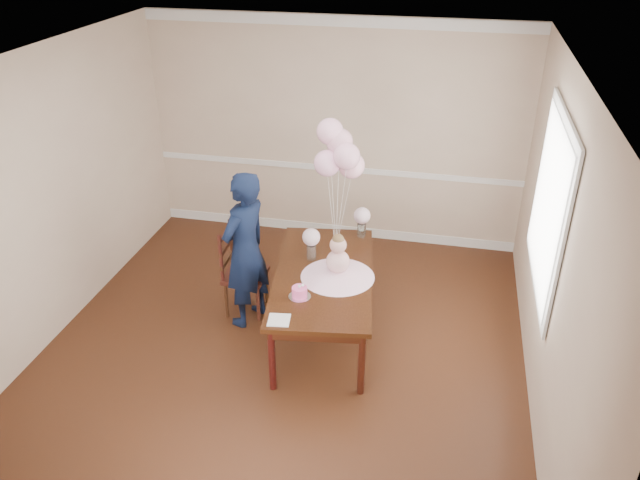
% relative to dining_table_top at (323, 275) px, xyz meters
% --- Properties ---
extents(floor, '(4.50, 5.00, 0.00)m').
position_rel_dining_table_top_xyz_m(floor, '(-0.32, -0.40, -0.66)').
color(floor, black).
rests_on(floor, ground).
extents(ceiling, '(4.50, 5.00, 0.02)m').
position_rel_dining_table_top_xyz_m(ceiling, '(-0.32, -0.40, 2.04)').
color(ceiling, silver).
rests_on(ceiling, wall_back).
extents(wall_back, '(4.50, 0.02, 2.70)m').
position_rel_dining_table_top_xyz_m(wall_back, '(-0.32, 2.10, 0.69)').
color(wall_back, tan).
rests_on(wall_back, floor).
extents(wall_front, '(4.50, 0.02, 2.70)m').
position_rel_dining_table_top_xyz_m(wall_front, '(-0.32, -2.90, 0.69)').
color(wall_front, tan).
rests_on(wall_front, floor).
extents(wall_left, '(0.02, 5.00, 2.70)m').
position_rel_dining_table_top_xyz_m(wall_left, '(-2.57, -0.40, 0.69)').
color(wall_left, tan).
rests_on(wall_left, floor).
extents(wall_right, '(0.02, 5.00, 2.70)m').
position_rel_dining_table_top_xyz_m(wall_right, '(1.93, -0.40, 0.69)').
color(wall_right, tan).
rests_on(wall_right, floor).
extents(chair_rail_trim, '(4.50, 0.02, 0.07)m').
position_rel_dining_table_top_xyz_m(chair_rail_trim, '(-0.32, 2.09, 0.24)').
color(chair_rail_trim, white).
rests_on(chair_rail_trim, wall_back).
extents(crown_molding, '(4.50, 0.02, 0.12)m').
position_rel_dining_table_top_xyz_m(crown_molding, '(-0.32, 2.09, 1.97)').
color(crown_molding, silver).
rests_on(crown_molding, wall_back).
extents(baseboard_trim, '(4.50, 0.02, 0.12)m').
position_rel_dining_table_top_xyz_m(baseboard_trim, '(-0.32, 2.09, -0.60)').
color(baseboard_trim, white).
rests_on(baseboard_trim, floor).
extents(window_frame, '(0.02, 1.66, 1.56)m').
position_rel_dining_table_top_xyz_m(window_frame, '(1.91, 0.10, 0.89)').
color(window_frame, silver).
rests_on(window_frame, wall_right).
extents(window_blinds, '(0.01, 1.50, 1.40)m').
position_rel_dining_table_top_xyz_m(window_blinds, '(1.89, 0.10, 0.89)').
color(window_blinds, silver).
rests_on(window_blinds, wall_right).
extents(dining_table_top, '(1.17, 1.94, 0.05)m').
position_rel_dining_table_top_xyz_m(dining_table_top, '(0.00, 0.00, 0.00)').
color(dining_table_top, black).
rests_on(dining_table_top, table_leg_fl).
extents(table_apron, '(1.06, 1.84, 0.09)m').
position_rel_dining_table_top_xyz_m(table_apron, '(0.00, 0.00, -0.07)').
color(table_apron, black).
rests_on(table_apron, table_leg_fl).
extents(table_leg_fl, '(0.07, 0.07, 0.64)m').
position_rel_dining_table_top_xyz_m(table_leg_fl, '(-0.26, -0.89, -0.34)').
color(table_leg_fl, black).
rests_on(table_leg_fl, floor).
extents(table_leg_fr, '(0.07, 0.07, 0.64)m').
position_rel_dining_table_top_xyz_m(table_leg_fr, '(0.50, -0.78, -0.34)').
color(table_leg_fr, black).
rests_on(table_leg_fr, floor).
extents(table_leg_bl, '(0.07, 0.07, 0.64)m').
position_rel_dining_table_top_xyz_m(table_leg_bl, '(-0.50, 0.78, -0.34)').
color(table_leg_bl, black).
rests_on(table_leg_bl, floor).
extents(table_leg_br, '(0.07, 0.07, 0.64)m').
position_rel_dining_table_top_xyz_m(table_leg_br, '(0.26, 0.89, -0.34)').
color(table_leg_br, black).
rests_on(table_leg_br, floor).
extents(baby_skirt, '(0.79, 0.79, 0.09)m').
position_rel_dining_table_top_xyz_m(baby_skirt, '(0.14, -0.03, 0.07)').
color(baby_skirt, '#FFBBDA').
rests_on(baby_skirt, dining_table_top).
extents(baby_torso, '(0.22, 0.22, 0.22)m').
position_rel_dining_table_top_xyz_m(baby_torso, '(0.14, -0.03, 0.19)').
color(baby_torso, pink).
rests_on(baby_torso, baby_skirt).
extents(baby_head, '(0.16, 0.16, 0.16)m').
position_rel_dining_table_top_xyz_m(baby_head, '(0.14, -0.03, 0.36)').
color(baby_head, '#CF9A8E').
rests_on(baby_head, baby_torso).
extents(baby_hair, '(0.11, 0.11, 0.11)m').
position_rel_dining_table_top_xyz_m(baby_hair, '(0.14, -0.03, 0.42)').
color(baby_hair, brown).
rests_on(baby_hair, baby_head).
extents(cake_platter, '(0.23, 0.23, 0.01)m').
position_rel_dining_table_top_xyz_m(cake_platter, '(-0.12, -0.43, 0.03)').
color(cake_platter, silver).
rests_on(cake_platter, dining_table_top).
extents(birthday_cake, '(0.16, 0.16, 0.09)m').
position_rel_dining_table_top_xyz_m(birthday_cake, '(-0.12, -0.43, 0.08)').
color(birthday_cake, '#FF50A1').
rests_on(birthday_cake, cake_platter).
extents(cake_flower_a, '(0.03, 0.03, 0.03)m').
position_rel_dining_table_top_xyz_m(cake_flower_a, '(-0.12, -0.43, 0.14)').
color(cake_flower_a, silver).
rests_on(cake_flower_a, birthday_cake).
extents(cake_flower_b, '(0.03, 0.03, 0.03)m').
position_rel_dining_table_top_xyz_m(cake_flower_b, '(-0.10, -0.41, 0.14)').
color(cake_flower_b, white).
rests_on(cake_flower_b, birthday_cake).
extents(rose_vase_near, '(0.10, 0.10, 0.15)m').
position_rel_dining_table_top_xyz_m(rose_vase_near, '(-0.18, 0.25, 0.10)').
color(rose_vase_near, silver).
rests_on(rose_vase_near, dining_table_top).
extents(roses_near, '(0.17, 0.17, 0.17)m').
position_rel_dining_table_top_xyz_m(roses_near, '(-0.18, 0.25, 0.26)').
color(roses_near, beige).
rests_on(roses_near, rose_vase_near).
extents(rose_vase_far, '(0.10, 0.10, 0.15)m').
position_rel_dining_table_top_xyz_m(rose_vase_far, '(0.23, 0.82, 0.10)').
color(rose_vase_far, silver).
rests_on(rose_vase_far, dining_table_top).
extents(roses_far, '(0.17, 0.17, 0.17)m').
position_rel_dining_table_top_xyz_m(roses_far, '(0.23, 0.82, 0.26)').
color(roses_far, silver).
rests_on(roses_far, rose_vase_far).
extents(napkin, '(0.21, 0.21, 0.01)m').
position_rel_dining_table_top_xyz_m(napkin, '(-0.21, -0.82, 0.03)').
color(napkin, white).
rests_on(napkin, dining_table_top).
extents(balloon_weight, '(0.04, 0.04, 0.02)m').
position_rel_dining_table_top_xyz_m(balloon_weight, '(0.02, 0.51, 0.03)').
color(balloon_weight, silver).
rests_on(balloon_weight, dining_table_top).
extents(balloon_a, '(0.26, 0.26, 0.26)m').
position_rel_dining_table_top_xyz_m(balloon_a, '(-0.07, 0.50, 0.94)').
color(balloon_a, '#FFB4DA').
rests_on(balloon_a, balloon_ribbon_a).
extents(balloon_b, '(0.26, 0.26, 0.26)m').
position_rel_dining_table_top_xyz_m(balloon_b, '(0.12, 0.48, 1.03)').
color(balloon_b, '#FFB4D3').
rests_on(balloon_b, balloon_ribbon_b).
extents(balloon_c, '(0.26, 0.26, 0.26)m').
position_rel_dining_table_top_xyz_m(balloon_c, '(0.02, 0.60, 1.12)').
color(balloon_c, '#EBA6BE').
rests_on(balloon_c, balloon_ribbon_c).
extents(balloon_d, '(0.26, 0.26, 0.26)m').
position_rel_dining_table_top_xyz_m(balloon_d, '(-0.07, 0.61, 1.21)').
color(balloon_d, '#FFB4D2').
rests_on(balloon_d, balloon_ribbon_d).
extents(balloon_e, '(0.26, 0.26, 0.26)m').
position_rel_dining_table_top_xyz_m(balloon_e, '(0.14, 0.60, 0.89)').
color(balloon_e, '#FFB4CA').
rests_on(balloon_e, balloon_ribbon_e).
extents(balloon_ribbon_a, '(0.08, 0.02, 0.76)m').
position_rel_dining_table_top_xyz_m(balloon_ribbon_a, '(-0.03, 0.50, 0.42)').
color(balloon_ribbon_a, silver).
rests_on(balloon_ribbon_a, balloon_weight).
extents(balloon_ribbon_b, '(0.10, 0.04, 0.85)m').
position_rel_dining_table_top_xyz_m(balloon_ribbon_b, '(0.07, 0.50, 0.46)').
color(balloon_ribbon_b, white).
rests_on(balloon_ribbon_b, balloon_weight).
extents(balloon_ribbon_c, '(0.01, 0.09, 0.95)m').
position_rel_dining_table_top_xyz_m(balloon_ribbon_c, '(0.02, 0.56, 0.51)').
color(balloon_ribbon_c, white).
rests_on(balloon_ribbon_c, balloon_weight).
extents(balloon_ribbon_d, '(0.09, 0.08, 1.04)m').
position_rel_dining_table_top_xyz_m(balloon_ribbon_d, '(-0.03, 0.56, 0.55)').
color(balloon_ribbon_d, white).
rests_on(balloon_ribbon_d, balloon_weight).
extents(balloon_ribbon_e, '(0.12, 0.08, 0.71)m').
position_rel_dining_table_top_xyz_m(balloon_ribbon_e, '(0.08, 0.56, 0.39)').
color(balloon_ribbon_e, silver).
rests_on(balloon_ribbon_e, balloon_weight).
extents(dining_chair_seat, '(0.42, 0.42, 0.05)m').
position_rel_dining_table_top_xyz_m(dining_chair_seat, '(-0.86, 0.22, -0.24)').
color(dining_chair_seat, '#37140F').
rests_on(dining_chair_seat, chair_leg_fl).
extents(chair_leg_fl, '(0.04, 0.04, 0.40)m').
position_rel_dining_table_top_xyz_m(chair_leg_fl, '(-1.02, 0.05, -0.46)').
color(chair_leg_fl, '#351A0E').
rests_on(chair_leg_fl, floor).
extents(chair_leg_fr, '(0.04, 0.04, 0.40)m').
position_rel_dining_table_top_xyz_m(chair_leg_fr, '(-0.69, 0.06, -0.46)').
color(chair_leg_fr, '#3A1710').
rests_on(chair_leg_fr, floor).
extents(chair_leg_bl, '(0.04, 0.04, 0.40)m').
position_rel_dining_table_top_xyz_m(chair_leg_bl, '(-1.04, 0.39, -0.46)').
color(chair_leg_bl, '#311B0D').
rests_on(chair_leg_bl, floor).
extents(chair_leg_br, '(0.04, 0.04, 0.40)m').
position_rel_dining_table_top_xyz_m(chair_leg_br, '(-0.70, 0.40, -0.46)').
color(chair_leg_br, '#391E0F').
rests_on(chair_leg_br, floor).
extents(chair_back_post_l, '(0.04, 0.04, 0.52)m').
position_rel_dining_table_top_xyz_m(chair_back_post_l, '(-1.04, 0.05, 0.03)').
color(chair_back_post_l, '#38130F').
rests_on(chair_back_post_l, dining_chair_seat).
extents(chair_back_post_r, '(0.04, 0.04, 0.52)m').
position_rel_dining_table_top_xyz_m(chair_back_post_r, '(-1.05, 0.39, 0.03)').
color(chair_back_post_r, '#381A0F').
rests_on(chair_back_post_r, dining_chair_seat).
extents(chair_slat_low, '(0.04, 0.37, 0.05)m').
position_rel_dining_table_top_xyz_m(chair_slat_low, '(-1.05, 0.22, -0.09)').
color(chair_slat_low, '#331B0E').
rests_on(chair_slat_low, dining_chair_seat).
extents(chair_slat_mid, '(0.04, 0.37, 0.05)m').
position_rel_dining_table_top_xyz_m(chair_slat_mid, '(-1.05, 0.22, 0.06)').
color(chair_slat_mid, '#36190E').
rests_on(chair_slat_mid, dining_chair_seat).
extents(chair_slat_top, '(0.04, 0.37, 0.05)m').
position_rel_dining_table_top_xyz_m(chair_slat_top, '(-1.05, 0.22, 0.21)').
color(chair_slat_top, '#36160E').
rests_on(chair_slat_top, dining_chair_seat).
extents(woman, '(0.58, 0.69, 1.61)m').
position_rel_dining_table_top_xyz_m(woman, '(-0.79, 0.06, 0.14)').
color(woman, black).
rests_on(woman, floor).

